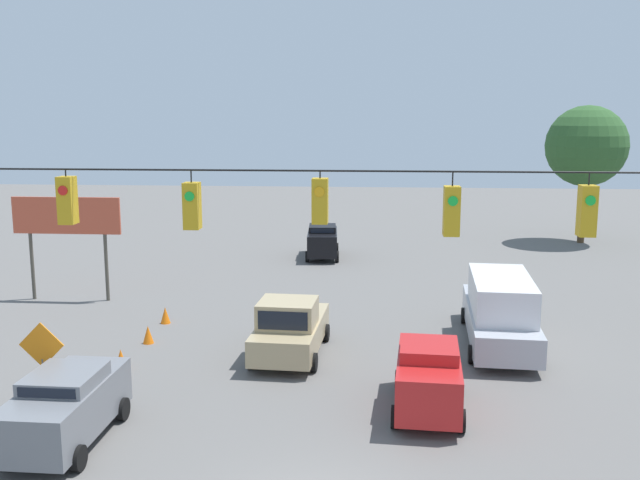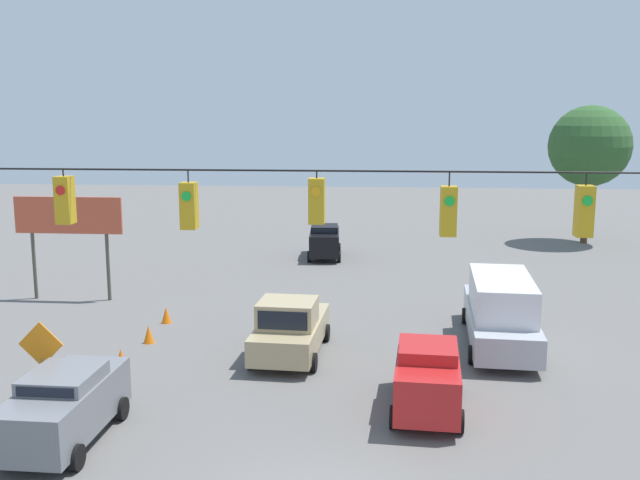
{
  "view_description": "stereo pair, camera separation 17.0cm",
  "coord_description": "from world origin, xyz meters",
  "px_view_note": "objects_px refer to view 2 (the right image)",
  "views": [
    {
      "loc": [
        -1.12,
        13.77,
        8.41
      ],
      "look_at": [
        0.75,
        -10.26,
        4.16
      ],
      "focal_mm": 40.0,
      "sensor_mm": 36.0,
      "label": 1
    },
    {
      "loc": [
        -1.29,
        13.76,
        8.41
      ],
      "look_at": [
        0.75,
        -10.26,
        4.16
      ],
      "focal_mm": 40.0,
      "sensor_mm": 36.0,
      "label": 2
    }
  ],
  "objects_px": {
    "sedan_red_crossing_near": "(427,376)",
    "traffic_cone_fourth": "(166,315)",
    "roadside_billboard": "(68,222)",
    "sedan_black_withflow_deep": "(325,241)",
    "overhead_signal_span": "(318,269)",
    "sedan_grey_parked_shoulder": "(65,405)",
    "pickup_truck_tan_withflow_mid": "(290,329)",
    "traffic_cone_third": "(149,334)",
    "traffic_cone_second": "(121,358)",
    "work_zone_sign": "(41,352)",
    "traffic_cone_nearest": "(89,389)",
    "tree_horizon_left": "(590,146)",
    "box_truck_silver_oncoming_far": "(500,310)"
  },
  "relations": [
    {
      "from": "pickup_truck_tan_withflow_mid",
      "to": "overhead_signal_span",
      "type": "bearing_deg",
      "value": 100.8
    },
    {
      "from": "pickup_truck_tan_withflow_mid",
      "to": "traffic_cone_third",
      "type": "xyz_separation_m",
      "value": [
        5.44,
        -0.93,
        -0.64
      ]
    },
    {
      "from": "traffic_cone_second",
      "to": "overhead_signal_span",
      "type": "bearing_deg",
      "value": 133.24
    },
    {
      "from": "sedan_red_crossing_near",
      "to": "traffic_cone_second",
      "type": "bearing_deg",
      "value": -14.58
    },
    {
      "from": "pickup_truck_tan_withflow_mid",
      "to": "sedan_red_crossing_near",
      "type": "distance_m",
      "value": 6.3
    },
    {
      "from": "sedan_black_withflow_deep",
      "to": "roadside_billboard",
      "type": "bearing_deg",
      "value": 44.69
    },
    {
      "from": "traffic_cone_second",
      "to": "traffic_cone_fourth",
      "type": "bearing_deg",
      "value": -89.41
    },
    {
      "from": "traffic_cone_third",
      "to": "roadside_billboard",
      "type": "relative_size",
      "value": 0.13
    },
    {
      "from": "traffic_cone_second",
      "to": "roadside_billboard",
      "type": "distance_m",
      "value": 10.75
    },
    {
      "from": "traffic_cone_second",
      "to": "traffic_cone_third",
      "type": "height_order",
      "value": "same"
    },
    {
      "from": "overhead_signal_span",
      "to": "sedan_black_withflow_deep",
      "type": "xyz_separation_m",
      "value": [
        1.99,
        -27.15,
        -4.24
      ]
    },
    {
      "from": "traffic_cone_third",
      "to": "work_zone_sign",
      "type": "height_order",
      "value": "work_zone_sign"
    },
    {
      "from": "traffic_cone_fourth",
      "to": "tree_horizon_left",
      "type": "bearing_deg",
      "value": -137.33
    },
    {
      "from": "traffic_cone_fourth",
      "to": "box_truck_silver_oncoming_far",
      "type": "bearing_deg",
      "value": 172.8
    },
    {
      "from": "work_zone_sign",
      "to": "traffic_cone_second",
      "type": "bearing_deg",
      "value": -98.34
    },
    {
      "from": "pickup_truck_tan_withflow_mid",
      "to": "tree_horizon_left",
      "type": "height_order",
      "value": "tree_horizon_left"
    },
    {
      "from": "roadside_billboard",
      "to": "sedan_black_withflow_deep",
      "type": "bearing_deg",
      "value": -135.31
    },
    {
      "from": "traffic_cone_second",
      "to": "box_truck_silver_oncoming_far",
      "type": "bearing_deg",
      "value": -164.47
    },
    {
      "from": "sedan_red_crossing_near",
      "to": "traffic_cone_fourth",
      "type": "height_order",
      "value": "sedan_red_crossing_near"
    },
    {
      "from": "pickup_truck_tan_withflow_mid",
      "to": "sedan_black_withflow_deep",
      "type": "distance_m",
      "value": 17.59
    },
    {
      "from": "overhead_signal_span",
      "to": "traffic_cone_nearest",
      "type": "xyz_separation_m",
      "value": [
        7.31,
        -5.06,
        -4.91
      ]
    },
    {
      "from": "traffic_cone_second",
      "to": "work_zone_sign",
      "type": "xyz_separation_m",
      "value": [
        0.62,
        4.2,
        1.65
      ]
    },
    {
      "from": "sedan_grey_parked_shoulder",
      "to": "traffic_cone_second",
      "type": "distance_m",
      "value": 5.47
    },
    {
      "from": "pickup_truck_tan_withflow_mid",
      "to": "work_zone_sign",
      "type": "xyz_separation_m",
      "value": [
        6.12,
        5.97,
        1.01
      ]
    },
    {
      "from": "pickup_truck_tan_withflow_mid",
      "to": "sedan_black_withflow_deep",
      "type": "bearing_deg",
      "value": -89.46
    },
    {
      "from": "traffic_cone_nearest",
      "to": "tree_horizon_left",
      "type": "height_order",
      "value": "tree_horizon_left"
    },
    {
      "from": "sedan_red_crossing_near",
      "to": "work_zone_sign",
      "type": "height_order",
      "value": "work_zone_sign"
    },
    {
      "from": "box_truck_silver_oncoming_far",
      "to": "work_zone_sign",
      "type": "height_order",
      "value": "work_zone_sign"
    },
    {
      "from": "traffic_cone_second",
      "to": "work_zone_sign",
      "type": "distance_m",
      "value": 4.55
    },
    {
      "from": "traffic_cone_fourth",
      "to": "roadside_billboard",
      "type": "xyz_separation_m",
      "value": [
        5.44,
        -3.36,
        3.26
      ]
    },
    {
      "from": "pickup_truck_tan_withflow_mid",
      "to": "traffic_cone_nearest",
      "type": "distance_m",
      "value": 7.12
    },
    {
      "from": "overhead_signal_span",
      "to": "work_zone_sign",
      "type": "relative_size",
      "value": 8.35
    },
    {
      "from": "box_truck_silver_oncoming_far",
      "to": "sedan_black_withflow_deep",
      "type": "bearing_deg",
      "value": -63.8
    },
    {
      "from": "sedan_grey_parked_shoulder",
      "to": "work_zone_sign",
      "type": "height_order",
      "value": "work_zone_sign"
    },
    {
      "from": "sedan_red_crossing_near",
      "to": "sedan_grey_parked_shoulder",
      "type": "height_order",
      "value": "sedan_red_crossing_near"
    },
    {
      "from": "work_zone_sign",
      "to": "tree_horizon_left",
      "type": "xyz_separation_m",
      "value": [
        -22.74,
        -29.93,
        4.39
      ]
    },
    {
      "from": "overhead_signal_span",
      "to": "sedan_grey_parked_shoulder",
      "type": "xyz_separation_m",
      "value": [
        6.79,
        -2.38,
        -4.25
      ]
    },
    {
      "from": "work_zone_sign",
      "to": "tree_horizon_left",
      "type": "relative_size",
      "value": 0.31
    },
    {
      "from": "traffic_cone_fourth",
      "to": "work_zone_sign",
      "type": "height_order",
      "value": "work_zone_sign"
    },
    {
      "from": "box_truck_silver_oncoming_far",
      "to": "traffic_cone_fourth",
      "type": "distance_m",
      "value": 13.27
    },
    {
      "from": "sedan_grey_parked_shoulder",
      "to": "traffic_cone_second",
      "type": "bearing_deg",
      "value": -84.32
    },
    {
      "from": "traffic_cone_second",
      "to": "work_zone_sign",
      "type": "bearing_deg",
      "value": 81.66
    },
    {
      "from": "traffic_cone_fourth",
      "to": "roadside_billboard",
      "type": "height_order",
      "value": "roadside_billboard"
    },
    {
      "from": "sedan_red_crossing_near",
      "to": "traffic_cone_nearest",
      "type": "relative_size",
      "value": 6.38
    },
    {
      "from": "sedan_grey_parked_shoulder",
      "to": "overhead_signal_span",
      "type": "bearing_deg",
      "value": 160.65
    },
    {
      "from": "overhead_signal_span",
      "to": "box_truck_silver_oncoming_far",
      "type": "distance_m",
      "value": 13.38
    },
    {
      "from": "work_zone_sign",
      "to": "sedan_red_crossing_near",
      "type": "bearing_deg",
      "value": -171.49
    },
    {
      "from": "sedan_grey_parked_shoulder",
      "to": "traffic_cone_third",
      "type": "height_order",
      "value": "sedan_grey_parked_shoulder"
    },
    {
      "from": "traffic_cone_nearest",
      "to": "traffic_cone_fourth",
      "type": "distance_m",
      "value": 8.02
    },
    {
      "from": "sedan_red_crossing_near",
      "to": "traffic_cone_third",
      "type": "relative_size",
      "value": 6.38
    }
  ]
}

